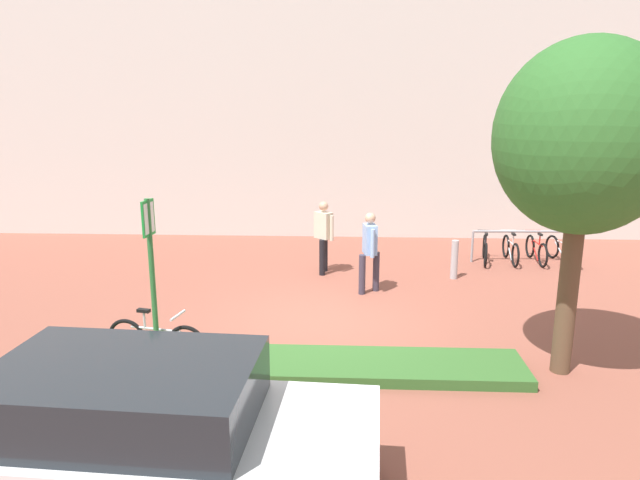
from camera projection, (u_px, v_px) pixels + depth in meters
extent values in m
plane|color=brown|center=(321.00, 323.00, 10.23)|extent=(60.00, 60.00, 0.00)
cube|color=silver|center=(333.00, 67.00, 16.55)|extent=(28.00, 1.20, 10.00)
cube|color=#336028|center=(288.00, 364.00, 8.39)|extent=(7.00, 1.10, 0.16)
cylinder|color=brown|center=(568.00, 292.00, 8.07)|extent=(0.28, 0.28, 2.47)
ellipsoid|color=#2D6628|center=(584.00, 137.00, 7.57)|extent=(2.42, 2.42, 2.66)
cylinder|color=#2D7238|center=(153.00, 286.00, 8.20)|extent=(0.08, 0.08, 2.57)
cube|color=#198C33|center=(148.00, 218.00, 7.97)|extent=(0.07, 0.36, 0.52)
cube|color=white|center=(148.00, 218.00, 7.97)|extent=(0.07, 0.30, 0.44)
torus|color=black|center=(127.00, 339.00, 8.68)|extent=(0.66, 0.19, 0.66)
torus|color=black|center=(187.00, 346.00, 8.43)|extent=(0.66, 0.19, 0.66)
cylinder|color=silver|center=(156.00, 329.00, 8.50)|extent=(0.83, 0.21, 0.04)
cylinder|color=silver|center=(163.00, 345.00, 8.54)|extent=(0.60, 0.16, 0.44)
cylinder|color=silver|center=(144.00, 321.00, 8.52)|extent=(0.04, 0.04, 0.28)
cube|color=black|center=(144.00, 311.00, 8.49)|extent=(0.21, 0.12, 0.05)
cylinder|color=silver|center=(178.00, 315.00, 8.35)|extent=(0.13, 0.42, 0.04)
cylinder|color=#99999E|center=(472.00, 247.00, 14.19)|extent=(0.06, 0.06, 0.80)
cylinder|color=#99999E|center=(575.00, 247.00, 14.16)|extent=(0.06, 0.06, 0.80)
cylinder|color=#99999E|center=(525.00, 231.00, 14.08)|extent=(2.60, 0.16, 0.06)
torus|color=black|center=(486.00, 255.00, 13.76)|extent=(0.17, 0.61, 0.61)
torus|color=black|center=(484.00, 246.00, 14.65)|extent=(0.17, 0.61, 0.61)
cylinder|color=black|center=(485.00, 243.00, 14.16)|extent=(0.18, 0.76, 0.03)
cylinder|color=black|center=(485.00, 251.00, 14.30)|extent=(0.14, 0.55, 0.40)
cylinder|color=black|center=(486.00, 240.00, 13.97)|extent=(0.03, 0.03, 0.26)
cube|color=black|center=(486.00, 234.00, 13.94)|extent=(0.11, 0.19, 0.05)
cylinder|color=black|center=(485.00, 231.00, 14.44)|extent=(0.39, 0.11, 0.04)
torus|color=black|center=(515.00, 255.00, 13.75)|extent=(0.07, 0.61, 0.61)
torus|color=black|center=(506.00, 246.00, 14.66)|extent=(0.07, 0.61, 0.61)
cylinder|color=silver|center=(511.00, 243.00, 14.16)|extent=(0.05, 0.77, 0.03)
cylinder|color=silver|center=(509.00, 251.00, 14.30)|extent=(0.05, 0.56, 0.40)
cylinder|color=silver|center=(513.00, 240.00, 13.97)|extent=(0.03, 0.03, 0.26)
cube|color=black|center=(514.00, 234.00, 13.94)|extent=(0.08, 0.19, 0.05)
cylinder|color=silver|center=(508.00, 230.00, 14.45)|extent=(0.39, 0.05, 0.04)
torus|color=black|center=(543.00, 255.00, 13.74)|extent=(0.07, 0.61, 0.61)
torus|color=black|center=(530.00, 246.00, 14.65)|extent=(0.07, 0.61, 0.61)
cylinder|color=red|center=(537.00, 243.00, 14.15)|extent=(0.05, 0.77, 0.03)
cylinder|color=red|center=(535.00, 251.00, 14.29)|extent=(0.05, 0.56, 0.40)
cylinder|color=red|center=(540.00, 240.00, 13.96)|extent=(0.03, 0.03, 0.26)
cube|color=black|center=(540.00, 234.00, 13.92)|extent=(0.08, 0.19, 0.05)
cylinder|color=red|center=(533.00, 231.00, 14.44)|extent=(0.39, 0.04, 0.04)
torus|color=black|center=(574.00, 256.00, 13.70)|extent=(0.18, 0.61, 0.61)
torus|color=black|center=(552.00, 247.00, 14.60)|extent=(0.18, 0.61, 0.61)
cylinder|color=silver|center=(563.00, 243.00, 14.10)|extent=(0.20, 0.76, 0.03)
cylinder|color=silver|center=(560.00, 251.00, 14.24)|extent=(0.15, 0.55, 0.40)
cylinder|color=silver|center=(568.00, 241.00, 13.91)|extent=(0.03, 0.03, 0.26)
cube|color=black|center=(568.00, 235.00, 13.88)|extent=(0.11, 0.20, 0.05)
cylinder|color=silver|center=(556.00, 231.00, 14.39)|extent=(0.39, 0.12, 0.04)
cylinder|color=#ADADB2|center=(454.00, 260.00, 12.79)|extent=(0.16, 0.16, 0.90)
cylinder|color=#383342|center=(362.00, 275.00, 11.73)|extent=(0.14, 0.14, 0.85)
cylinder|color=#383342|center=(376.00, 272.00, 11.94)|extent=(0.14, 0.14, 0.85)
cube|color=#8CB2E5|center=(370.00, 239.00, 11.67)|extent=(0.31, 0.44, 0.62)
cylinder|color=#8CB2E5|center=(373.00, 244.00, 11.42)|extent=(0.09, 0.09, 0.59)
cylinder|color=#8CB2E5|center=(367.00, 238.00, 11.93)|extent=(0.09, 0.09, 0.59)
sphere|color=tan|center=(370.00, 218.00, 11.56)|extent=(0.22, 0.22, 0.22)
cylinder|color=black|center=(325.00, 254.00, 13.39)|extent=(0.14, 0.14, 0.85)
cylinder|color=black|center=(322.00, 257.00, 13.07)|extent=(0.14, 0.14, 0.85)
cube|color=beige|center=(324.00, 225.00, 13.06)|extent=(0.46, 0.44, 0.62)
cylinder|color=beige|center=(316.00, 225.00, 13.24)|extent=(0.09, 0.09, 0.59)
cylinder|color=beige|center=(332.00, 228.00, 12.89)|extent=(0.09, 0.09, 0.59)
sphere|color=tan|center=(324.00, 206.00, 12.96)|extent=(0.22, 0.22, 0.22)
cube|color=silver|center=(151.00, 456.00, 5.31)|extent=(4.39, 2.04, 0.76)
cube|color=#1E2328|center=(125.00, 392.00, 5.18)|extent=(2.49, 1.72, 0.56)
cylinder|color=black|center=(315.00, 438.00, 6.10)|extent=(0.65, 0.26, 0.64)
cylinder|color=black|center=(61.00, 422.00, 6.40)|extent=(0.65, 0.26, 0.64)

